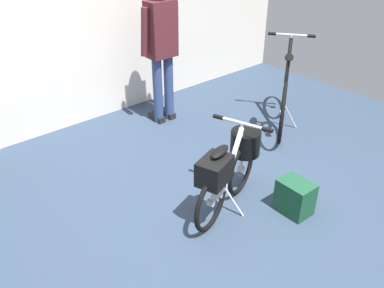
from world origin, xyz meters
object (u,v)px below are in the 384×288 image
object	(u,v)px
folding_bike_foreground	(230,166)
backpack_on_floor	(295,197)
display_bike_left	(284,95)
visitor_near_wall	(161,44)

from	to	relation	value
folding_bike_foreground	backpack_on_floor	size ratio (longest dim) A/B	3.37
folding_bike_foreground	display_bike_left	xyz separation A→B (m)	(1.54, 0.65, -0.02)
display_bike_left	backpack_on_floor	distance (m)	1.61
visitor_near_wall	backpack_on_floor	world-z (taller)	visitor_near_wall
display_bike_left	visitor_near_wall	size ratio (longest dim) A/B	0.73
display_bike_left	visitor_near_wall	distance (m)	1.51
backpack_on_floor	display_bike_left	bearing A→B (deg)	42.38
folding_bike_foreground	display_bike_left	world-z (taller)	display_bike_left
visitor_near_wall	backpack_on_floor	xyz separation A→B (m)	(-0.21, -2.09, -0.79)
visitor_near_wall	folding_bike_foreground	bearing A→B (deg)	-108.94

